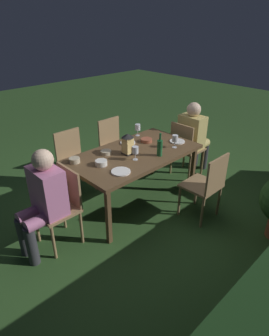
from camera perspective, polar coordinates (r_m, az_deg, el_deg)
name	(u,v)px	position (r m, az deg, el deg)	size (l,w,h in m)	color
ground_plane	(135,201)	(3.98, 0.00, -6.60)	(16.00, 16.00, 0.00)	#2D5123
dining_table	(135,156)	(3.64, 0.00, 2.30)	(1.66, 0.91, 0.74)	brown
chair_head_far	(62,203)	(3.18, -14.23, -6.78)	(0.40, 0.42, 0.87)	#9E7A51
person_in_pink	(43,198)	(3.03, -17.72, -5.77)	(0.48, 0.38, 1.15)	#C675A3
chair_side_right_a	(206,184)	(3.53, 14.09, -3.08)	(0.42, 0.40, 0.87)	#9E7A51
chair_head_near	(185,147)	(4.47, 10.03, 4.12)	(0.40, 0.42, 0.87)	#9E7A51
person_in_mustard	(194,134)	(4.56, 11.67, 6.53)	(0.48, 0.38, 1.15)	tan
chair_side_left_b	(74,158)	(4.13, -11.99, 1.88)	(0.42, 0.40, 0.87)	#9E7A51
chair_side_left_a	(114,144)	(4.52, -4.06, 4.78)	(0.42, 0.40, 0.87)	#9E7A51
lantern_centerpiece	(128,143)	(3.52, -1.35, 5.06)	(0.15, 0.15, 0.27)	black
green_bottle_on_table	(160,147)	(3.50, 5.03, 4.09)	(0.07, 0.07, 0.29)	#1E5B2D
wine_glass_a	(135,151)	(3.38, 0.16, 3.45)	(0.08, 0.08, 0.17)	silver
wine_glass_b	(138,128)	(4.11, 0.63, 7.99)	(0.08, 0.08, 0.17)	silver
wine_glass_c	(175,139)	(3.75, 8.04, 5.72)	(0.08, 0.08, 0.17)	silver
plate_a	(128,143)	(3.89, -1.33, 5.04)	(0.20, 0.20, 0.01)	white
plate_b	(121,172)	(3.15, -2.73, -0.71)	(0.21, 0.21, 0.01)	white
plate_c	(177,141)	(3.97, 8.47, 5.26)	(0.21, 0.21, 0.01)	white
bowl_olives	(146,140)	(3.93, 2.39, 5.55)	(0.15, 0.15, 0.04)	#9E5138
bowl_bread	(106,152)	(3.58, -5.68, 3.12)	(0.13, 0.13, 0.05)	#BCAD8E
bowl_salad	(101,163)	(3.31, -6.63, 1.06)	(0.14, 0.14, 0.06)	silver
bowl_dip	(75,160)	(3.42, -11.81, 1.55)	(0.13, 0.13, 0.06)	#BCAD8E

